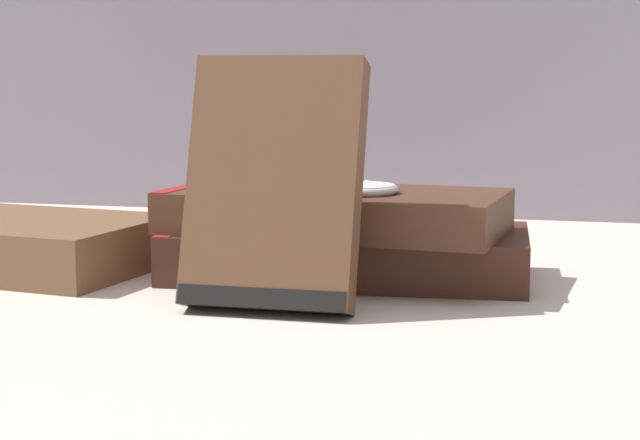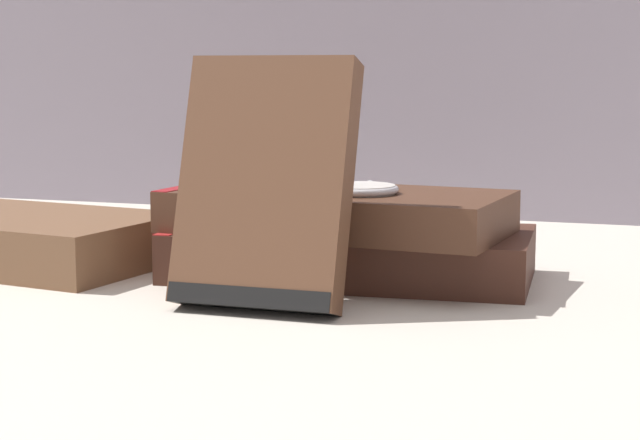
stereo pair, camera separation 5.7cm
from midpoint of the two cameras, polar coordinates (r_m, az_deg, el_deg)
ground_plane at (r=0.72m, az=1.17°, el=-3.61°), size 3.00×3.00×0.00m
book_flat_bottom at (r=0.75m, az=3.42°, el=-1.80°), size 0.26×0.14×0.04m
book_flat_top at (r=0.74m, az=2.72°, el=0.47°), size 0.24×0.13×0.03m
book_side_left at (r=0.84m, az=-14.38°, el=-0.94°), size 0.25×0.17×0.04m
book_leaning_front at (r=0.65m, az=-0.78°, el=1.55°), size 0.11×0.07×0.15m
pocket_watch at (r=0.72m, az=4.39°, el=1.64°), size 0.05×0.06×0.01m
reading_glasses at (r=0.88m, az=2.50°, el=-1.35°), size 0.11×0.07×0.00m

